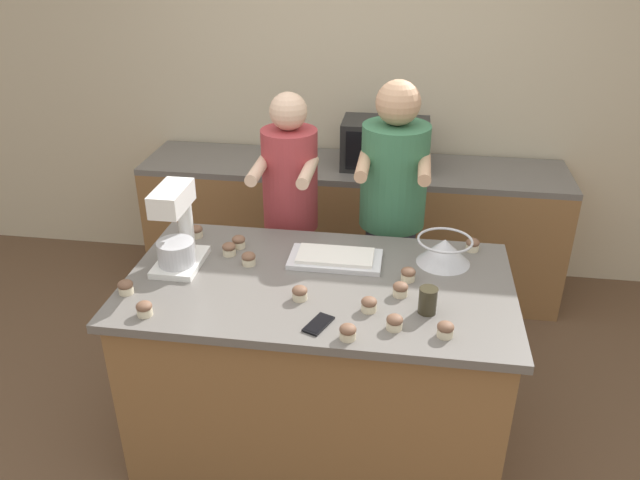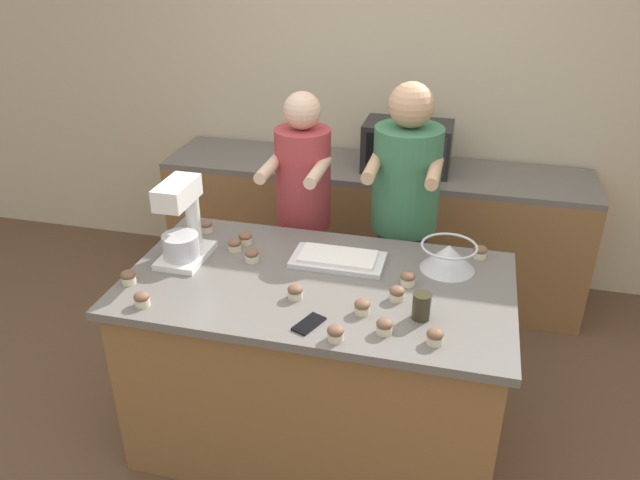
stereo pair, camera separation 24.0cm
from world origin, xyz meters
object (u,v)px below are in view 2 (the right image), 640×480
cupcake_10 (235,245)px  cupcake_13 (362,307)px  drinking_glass (422,306)px  cupcake_1 (245,238)px  person_right (403,228)px  stand_mixer (182,226)px  cupcake_11 (142,299)px  microwave_oven (407,146)px  person_left (303,222)px  cupcake_8 (384,326)px  baking_tray (338,259)px  cell_phone (309,324)px  cupcake_6 (252,255)px  cupcake_4 (336,333)px  cupcake_9 (408,278)px  cupcake_7 (480,252)px  cupcake_5 (435,336)px  cupcake_0 (397,293)px  cupcake_2 (295,292)px  cupcake_3 (206,226)px  mixing_bowl (448,256)px

cupcake_10 → cupcake_13: same height
drinking_glass → cupcake_1: size_ratio=1.70×
person_right → cupcake_13: size_ratio=24.97×
stand_mixer → cupcake_13: 0.95m
cupcake_11 → microwave_oven: bearing=65.4°
person_left → cupcake_8: person_left is taller
baking_tray → cell_phone: (-0.00, -0.52, -0.01)m
cupcake_6 → cupcake_13: same height
microwave_oven → cupcake_6: (-0.55, -1.42, -0.11)m
drinking_glass → cupcake_13: (-0.24, -0.03, -0.02)m
cupcake_4 → cupcake_6: size_ratio=1.00×
cupcake_9 → cupcake_13: size_ratio=1.00×
cupcake_1 → cupcake_7: bearing=6.9°
cell_phone → cupcake_13: (0.19, 0.13, 0.03)m
cell_phone → cupcake_1: (-0.49, 0.60, 0.03)m
person_right → cupcake_6: bearing=-135.3°
person_right → cupcake_5: size_ratio=24.97×
drinking_glass → cupcake_8: size_ratio=1.70×
cupcake_8 → stand_mixer: bearing=160.2°
person_left → drinking_glass: (0.75, -0.91, 0.14)m
cupcake_0 → cupcake_9: bearing=77.3°
cupcake_5 → cupcake_9: same height
cupcake_0 → cupcake_13: (-0.12, -0.14, 0.00)m
drinking_glass → cupcake_2: (-0.53, 0.02, -0.02)m
cupcake_8 → cupcake_10: size_ratio=1.00×
cupcake_2 → person_left: bearing=103.4°
person_left → cupcake_4: person_left is taller
microwave_oven → cupcake_6: size_ratio=8.34×
cupcake_6 → cupcake_8: size_ratio=1.00×
microwave_oven → cell_phone: 1.87m
person_right → cupcake_3: 1.05m
cell_phone → cupcake_10: cupcake_10 is taller
cupcake_4 → cupcake_10: 0.86m
cupcake_3 → cupcake_9: bearing=-14.2°
cupcake_5 → cupcake_8: (-0.20, 0.02, 0.00)m
cupcake_0 → cupcake_10: size_ratio=1.00×
cupcake_4 → cupcake_6: bearing=135.8°
cell_phone → cupcake_7: bearing=48.5°
cupcake_4 → cupcake_6: 0.73m
person_left → stand_mixer: person_left is taller
mixing_bowl → cupcake_4: 0.76m
baking_tray → cupcake_6: bearing=-167.6°
cupcake_6 → cupcake_9: same height
mixing_bowl → cupcake_5: 0.59m
cupcake_2 → cupcake_6: bearing=138.1°
cupcake_0 → cupcake_6: 0.73m
stand_mixer → baking_tray: size_ratio=0.91×
cupcake_7 → stand_mixer: bearing=-165.6°
stand_mixer → person_left: bearing=60.0°
mixing_bowl → stand_mixer: bearing=-170.4°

